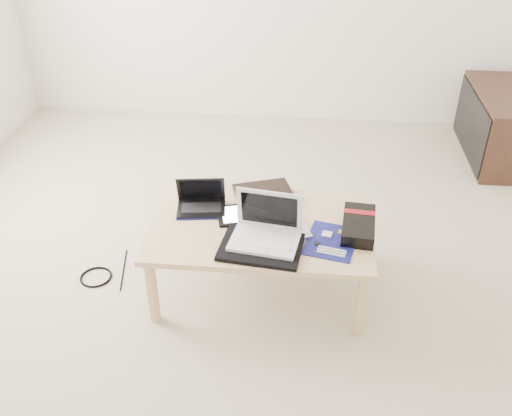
# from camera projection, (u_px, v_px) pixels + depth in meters

# --- Properties ---
(ground) EXTENTS (4.00, 4.00, 0.00)m
(ground) POSITION_uv_depth(u_px,v_px,m) (234.00, 262.00, 3.23)
(ground) COLOR beige
(ground) RESTS_ON ground
(coffee_table) EXTENTS (1.10, 0.70, 0.40)m
(coffee_table) POSITION_uv_depth(u_px,v_px,m) (261.00, 233.00, 2.87)
(coffee_table) COLOR tan
(coffee_table) RESTS_ON ground
(media_cabinet) EXTENTS (0.41, 0.90, 0.50)m
(media_cabinet) POSITION_uv_depth(u_px,v_px,m) (498.00, 125.00, 4.16)
(media_cabinet) COLOR #3C2318
(media_cabinet) RESTS_ON ground
(book) EXTENTS (0.37, 0.34, 0.03)m
(book) POSITION_uv_depth(u_px,v_px,m) (264.00, 195.00, 3.05)
(book) COLOR black
(book) RESTS_ON coffee_table
(netbook) EXTENTS (0.27, 0.21, 0.17)m
(netbook) POSITION_uv_depth(u_px,v_px,m) (201.00, 202.00, 2.95)
(netbook) COLOR black
(netbook) RESTS_ON coffee_table
(tablet) EXTENTS (0.29, 0.24, 0.01)m
(tablet) POSITION_uv_depth(u_px,v_px,m) (242.00, 214.00, 2.91)
(tablet) COLOR black
(tablet) RESTS_ON coffee_table
(remote) EXTENTS (0.11, 0.20, 0.02)m
(remote) POSITION_uv_depth(u_px,v_px,m) (301.00, 226.00, 2.81)
(remote) COLOR silver
(remote) RESTS_ON coffee_table
(neoprene_sleeve) EXTENTS (0.41, 0.32, 0.02)m
(neoprene_sleeve) POSITION_uv_depth(u_px,v_px,m) (261.00, 247.00, 2.67)
(neoprene_sleeve) COLOR black
(neoprene_sleeve) RESTS_ON coffee_table
(white_laptop) EXTENTS (0.35, 0.27, 0.23)m
(white_laptop) POSITION_uv_depth(u_px,v_px,m) (266.00, 230.00, 2.69)
(white_laptop) COLOR silver
(white_laptop) RESTS_ON neoprene_sleeve
(motherboard) EXTENTS (0.29, 0.33, 0.01)m
(motherboard) POSITION_uv_depth(u_px,v_px,m) (331.00, 241.00, 2.72)
(motherboard) COLOR #0D0F54
(motherboard) RESTS_ON coffee_table
(gpu_box) EXTENTS (0.18, 0.32, 0.07)m
(gpu_box) POSITION_uv_depth(u_px,v_px,m) (358.00, 225.00, 2.78)
(gpu_box) COLOR black
(gpu_box) RESTS_ON coffee_table
(cable_coil) EXTENTS (0.13, 0.13, 0.01)m
(cable_coil) POSITION_uv_depth(u_px,v_px,m) (242.00, 233.00, 2.77)
(cable_coil) COLOR black
(cable_coil) RESTS_ON coffee_table
(floor_cable_coil) EXTENTS (0.21, 0.21, 0.01)m
(floor_cable_coil) POSITION_uv_depth(u_px,v_px,m) (96.00, 277.00, 3.11)
(floor_cable_coil) COLOR black
(floor_cable_coil) RESTS_ON ground
(floor_cable_trail) EXTENTS (0.07, 0.35, 0.01)m
(floor_cable_trail) POSITION_uv_depth(u_px,v_px,m) (124.00, 269.00, 3.17)
(floor_cable_trail) COLOR black
(floor_cable_trail) RESTS_ON ground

